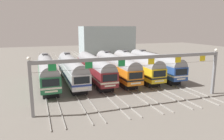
{
  "coord_description": "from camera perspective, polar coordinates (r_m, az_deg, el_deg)",
  "views": [
    {
      "loc": [
        -12.2,
        -38.12,
        10.13
      ],
      "look_at": [
        0.2,
        -3.34,
        2.65
      ],
      "focal_mm": 34.27,
      "sensor_mm": 36.0,
      "label": 1
    }
  ],
  "objects": [
    {
      "name": "commuter_train_orange",
      "position": [
        41.39,
        0.95,
        1.09
      ],
      "size": [
        2.88,
        18.06,
        5.05
      ],
      "color": "orange",
      "rests_on": "ground"
    },
    {
      "name": "catenary_gantry",
      "position": [
        27.88,
        6.64,
        1.53
      ],
      "size": [
        26.46,
        0.44,
        6.97
      ],
      "color": "gray",
      "rests_on": "ground"
    },
    {
      "name": "commuter_train_yellow",
      "position": [
        43.04,
        6.25,
        1.42
      ],
      "size": [
        2.88,
        18.06,
        5.05
      ],
      "color": "gold",
      "rests_on": "ground"
    },
    {
      "name": "commuter_train_maroon",
      "position": [
        40.12,
        -4.73,
        0.72
      ],
      "size": [
        2.88,
        18.06,
        4.77
      ],
      "color": "maroon",
      "rests_on": "ground"
    },
    {
      "name": "maintenance_building",
      "position": [
        82.23,
        -1.42,
        7.98
      ],
      "size": [
        19.68,
        10.0,
        10.32
      ],
      "primitive_type": "cube",
      "color": "#9EB2B7",
      "rests_on": "ground"
    },
    {
      "name": "ground_plane",
      "position": [
        41.28,
        -1.82,
        -2.76
      ],
      "size": [
        160.0,
        160.0,
        0.0
      ],
      "primitive_type": "plane",
      "color": "slate"
    },
    {
      "name": "commuter_train_blue",
      "position": [
        45.04,
        11.12,
        1.72
      ],
      "size": [
        2.88,
        18.06,
        5.05
      ],
      "color": "#284C9E",
      "rests_on": "ground"
    },
    {
      "name": "commuter_train_green",
      "position": [
        38.87,
        -16.91,
        -0.09
      ],
      "size": [
        2.88,
        18.06,
        5.05
      ],
      "color": "#236B42",
      "rests_on": "ground"
    },
    {
      "name": "commuter_train_silver",
      "position": [
        39.27,
        -10.73,
        0.32
      ],
      "size": [
        2.88,
        18.06,
        5.05
      ],
      "color": "silver",
      "rests_on": "ground"
    },
    {
      "name": "track_bed",
      "position": [
        57.34,
        -7.04,
        1.26
      ],
      "size": [
        22.72,
        70.0,
        0.15
      ],
      "color": "gray",
      "rests_on": "ground"
    }
  ]
}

